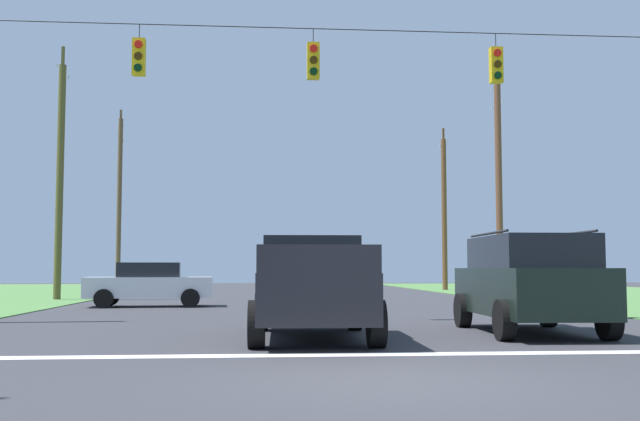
# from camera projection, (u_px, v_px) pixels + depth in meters

# --- Properties ---
(ground_plane) EXTENTS (120.00, 120.00, 0.00)m
(ground_plane) POSITION_uv_depth(u_px,v_px,m) (390.00, 381.00, 8.96)
(ground_plane) COLOR #333338
(stop_bar_stripe) EXTENTS (15.72, 0.45, 0.01)m
(stop_bar_stripe) POSITION_uv_depth(u_px,v_px,m) (359.00, 355.00, 11.71)
(stop_bar_stripe) COLOR white
(stop_bar_stripe) RESTS_ON ground
(lane_dash_0) EXTENTS (2.50, 0.15, 0.01)m
(lane_dash_0) POSITION_uv_depth(u_px,v_px,m) (324.00, 325.00, 17.67)
(lane_dash_0) COLOR white
(lane_dash_0) RESTS_ON ground
(lane_dash_1) EXTENTS (2.50, 0.15, 0.01)m
(lane_dash_1) POSITION_uv_depth(u_px,v_px,m) (306.00, 310.00, 24.24)
(lane_dash_1) COLOR white
(lane_dash_1) RESTS_ON ground
(lane_dash_2) EXTENTS (2.50, 0.15, 0.01)m
(lane_dash_2) POSITION_uv_depth(u_px,v_px,m) (293.00, 299.00, 32.49)
(lane_dash_2) COLOR white
(lane_dash_2) RESTS_ON ground
(overhead_signal_span) EXTENTS (18.59, 0.31, 8.08)m
(overhead_signal_span) POSITION_uv_depth(u_px,v_px,m) (319.00, 147.00, 19.55)
(overhead_signal_span) COLOR #4D4923
(overhead_signal_span) RESTS_ON ground
(pickup_truck) EXTENTS (2.41, 5.46, 1.95)m
(pickup_truck) POSITION_uv_depth(u_px,v_px,m) (312.00, 287.00, 14.65)
(pickup_truck) COLOR black
(pickup_truck) RESTS_ON ground
(suv_black) EXTENTS (2.35, 4.87, 2.05)m
(suv_black) POSITION_uv_depth(u_px,v_px,m) (528.00, 281.00, 15.62)
(suv_black) COLOR black
(suv_black) RESTS_ON ground
(distant_car_crossing_white) EXTENTS (4.41, 2.25, 1.52)m
(distant_car_crossing_white) POSITION_uv_depth(u_px,v_px,m) (149.00, 284.00, 26.40)
(distant_car_crossing_white) COLOR silver
(distant_car_crossing_white) RESTS_ON ground
(utility_pole_mid_right) EXTENTS (0.31, 1.80, 10.82)m
(utility_pole_mid_right) POSITION_uv_depth(u_px,v_px,m) (499.00, 182.00, 35.47)
(utility_pole_mid_right) COLOR brown
(utility_pole_mid_right) RESTS_ON ground
(utility_pole_far_right) EXTENTS (0.31, 1.79, 9.85)m
(utility_pole_far_right) POSITION_uv_depth(u_px,v_px,m) (444.00, 212.00, 46.20)
(utility_pole_far_right) COLOR brown
(utility_pole_far_right) RESTS_ON ground
(utility_pole_mid_left) EXTENTS (0.30, 2.00, 10.78)m
(utility_pole_mid_left) POSITION_uv_depth(u_px,v_px,m) (60.00, 177.00, 32.18)
(utility_pole_mid_left) COLOR brown
(utility_pole_mid_left) RESTS_ON ground
(utility_pole_far_left) EXTENTS (0.28, 1.99, 10.69)m
(utility_pole_far_left) POSITION_uv_depth(u_px,v_px,m) (119.00, 199.00, 44.77)
(utility_pole_far_left) COLOR brown
(utility_pole_far_left) RESTS_ON ground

